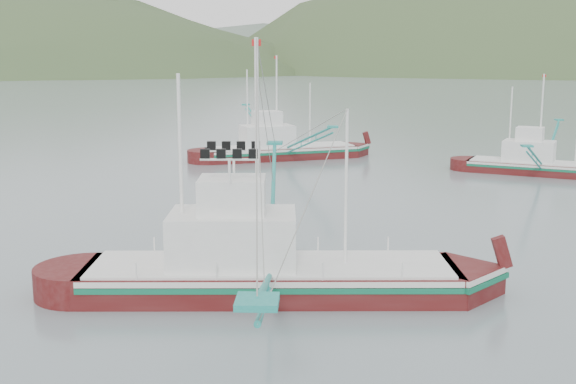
{
  "coord_description": "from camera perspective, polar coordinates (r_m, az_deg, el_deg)",
  "views": [
    {
      "loc": [
        1.45,
        -31.93,
        10.51
      ],
      "look_at": [
        0.0,
        6.0,
        3.2
      ],
      "focal_mm": 45.0,
      "sensor_mm": 36.0,
      "label": 1
    }
  ],
  "objects": [
    {
      "name": "bg_boat_right",
      "position": [
        67.24,
        19.5,
        2.93
      ],
      "size": [
        13.22,
        22.3,
        9.47
      ],
      "rotation": [
        0.0,
        0.0,
        -0.41
      ],
      "color": "#450B0B",
      "rests_on": "ground"
    },
    {
      "name": "ridge_distant",
      "position": [
        592.71,
        5.03,
        9.84
      ],
      "size": [
        960.0,
        400.0,
        240.0
      ],
      "primitive_type": "ellipsoid",
      "color": "slate",
      "rests_on": "ground"
    },
    {
      "name": "ground",
      "position": [
        33.65,
        -0.39,
        -7.3
      ],
      "size": [
        1200.0,
        1200.0,
        0.0
      ],
      "primitive_type": "plane",
      "color": "slate",
      "rests_on": "ground"
    },
    {
      "name": "bg_boat_far",
      "position": [
        72.93,
        -0.61,
        4.36
      ],
      "size": [
        15.64,
        26.51,
        11.14
      ],
      "rotation": [
        0.0,
        0.0,
        0.36
      ],
      "color": "#450B0B",
      "rests_on": "ground"
    },
    {
      "name": "main_boat",
      "position": [
        31.81,
        -1.89,
        -5.13
      ],
      "size": [
        16.59,
        29.77,
        12.04
      ],
      "rotation": [
        0.0,
        0.0,
        0.04
      ],
      "color": "#450B0B",
      "rests_on": "ground"
    }
  ]
}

